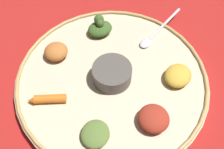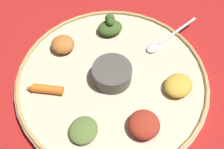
% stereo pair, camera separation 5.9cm
% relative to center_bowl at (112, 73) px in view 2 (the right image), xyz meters
% --- Properties ---
extents(ground_plane, '(2.40, 2.40, 0.00)m').
position_rel_center_bowl_xyz_m(ground_plane, '(0.00, 0.00, -0.04)').
color(ground_plane, maroon).
extents(platter, '(0.42, 0.42, 0.02)m').
position_rel_center_bowl_xyz_m(platter, '(0.00, 0.00, -0.03)').
color(platter, '#C6B293').
rests_on(platter, ground_plane).
extents(platter_rim, '(0.41, 0.41, 0.01)m').
position_rel_center_bowl_xyz_m(platter_rim, '(0.00, 0.00, -0.02)').
color(platter_rim, tan).
rests_on(platter_rim, platter).
extents(center_bowl, '(0.08, 0.08, 0.04)m').
position_rel_center_bowl_xyz_m(center_bowl, '(0.00, 0.00, 0.00)').
color(center_bowl, '#4C4742').
rests_on(center_bowl, platter).
extents(spoon, '(0.09, 0.16, 0.01)m').
position_rel_center_bowl_xyz_m(spoon, '(-0.07, 0.15, -0.02)').
color(spoon, silver).
rests_on(spoon, platter).
extents(greens_pile, '(0.05, 0.06, 0.05)m').
position_rel_center_bowl_xyz_m(greens_pile, '(-0.14, 0.03, -0.00)').
color(greens_pile, '#385623').
rests_on(greens_pile, platter).
extents(carrot_near_spoon, '(0.04, 0.08, 0.02)m').
position_rel_center_bowl_xyz_m(carrot_near_spoon, '(0.00, -0.14, -0.01)').
color(carrot_near_spoon, orange).
rests_on(carrot_near_spoon, platter).
extents(mound_collards, '(0.08, 0.08, 0.02)m').
position_rel_center_bowl_xyz_m(mound_collards, '(0.11, -0.08, -0.01)').
color(mound_collards, '#567033').
rests_on(mound_collards, platter).
extents(mound_chickpea, '(0.06, 0.06, 0.03)m').
position_rel_center_bowl_xyz_m(mound_chickpea, '(-0.11, -0.09, -0.00)').
color(mound_chickpea, '#B2662D').
rests_on(mound_chickpea, platter).
extents(mound_lentil_yellow, '(0.08, 0.08, 0.03)m').
position_rel_center_bowl_xyz_m(mound_lentil_yellow, '(0.06, 0.13, -0.01)').
color(mound_lentil_yellow, gold).
rests_on(mound_lentil_yellow, platter).
extents(mound_beet, '(0.07, 0.07, 0.03)m').
position_rel_center_bowl_xyz_m(mound_beet, '(0.13, 0.03, -0.00)').
color(mound_beet, maroon).
rests_on(mound_beet, platter).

